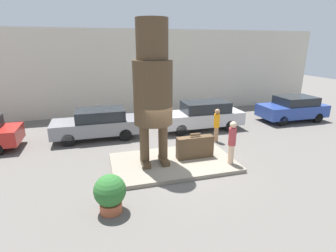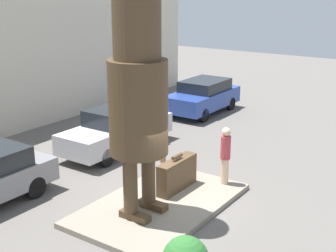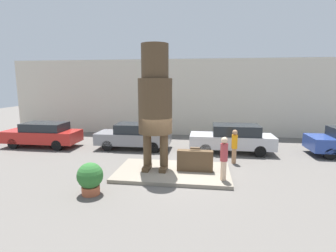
# 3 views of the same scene
# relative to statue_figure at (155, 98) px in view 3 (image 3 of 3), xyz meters

# --- Properties ---
(ground_plane) EXTENTS (60.00, 60.00, 0.00)m
(ground_plane) POSITION_rel_statue_figure_xyz_m (0.79, -0.08, -3.35)
(ground_plane) COLOR #605B56
(pedestal) EXTENTS (4.98, 3.02, 0.16)m
(pedestal) POSITION_rel_statue_figure_xyz_m (0.79, -0.08, -3.27)
(pedestal) COLOR gray
(pedestal) RESTS_ON ground_plane
(building_backdrop) EXTENTS (28.00, 0.60, 5.72)m
(building_backdrop) POSITION_rel_statue_figure_xyz_m (0.79, 8.92, -0.49)
(building_backdrop) COLOR beige
(building_backdrop) RESTS_ON ground_plane
(statue_figure) EXTENTS (1.48, 1.48, 5.46)m
(statue_figure) POSITION_rel_statue_figure_xyz_m (0.00, 0.00, 0.00)
(statue_figure) COLOR #4C3823
(statue_figure) RESTS_ON pedestal
(giant_suitcase) EXTENTS (1.56, 0.37, 1.08)m
(giant_suitcase) POSITION_rel_statue_figure_xyz_m (1.76, 0.01, -2.73)
(giant_suitcase) COLOR #4C3823
(giant_suitcase) RESTS_ON pedestal
(tourist) EXTENTS (0.30, 0.30, 1.76)m
(tourist) POSITION_rel_statue_figure_xyz_m (2.93, -0.93, -2.23)
(tourist) COLOR beige
(tourist) RESTS_ON pedestal
(parked_car_red) EXTENTS (4.63, 1.75, 1.53)m
(parked_car_red) POSITION_rel_statue_figure_xyz_m (-7.89, 3.69, -2.54)
(parked_car_red) COLOR #B2231E
(parked_car_red) RESTS_ON ground_plane
(parked_car_grey) EXTENTS (4.44, 1.76, 1.55)m
(parked_car_grey) POSITION_rel_statue_figure_xyz_m (-2.07, 4.01, -2.53)
(parked_car_grey) COLOR gray
(parked_car_grey) RESTS_ON ground_plane
(parked_car_silver) EXTENTS (4.72, 1.71, 1.62)m
(parked_car_silver) POSITION_rel_statue_figure_xyz_m (3.75, 3.94, -2.50)
(parked_car_silver) COLOR #B7B7BC
(parked_car_silver) RESTS_ON ground_plane
(planter_pot) EXTENTS (0.94, 0.94, 1.18)m
(planter_pot) POSITION_rel_statue_figure_xyz_m (-1.91, -2.63, -2.72)
(planter_pot) COLOR #AD5638
(planter_pot) RESTS_ON ground_plane
(worker_hivis) EXTENTS (0.29, 0.29, 1.71)m
(worker_hivis) POSITION_rel_statue_figure_xyz_m (3.63, 1.85, -2.41)
(worker_hivis) COLOR #A87A56
(worker_hivis) RESTS_ON ground_plane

